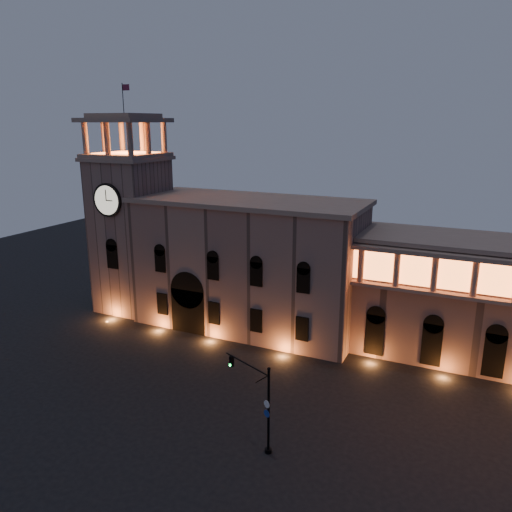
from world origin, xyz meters
The scene contains 4 objects.
ground centered at (0.00, 0.00, 0.00)m, with size 160.00×160.00×0.00m, color black.
government_building centered at (-2.08, 21.93, 8.77)m, with size 30.80×12.80×17.60m.
clock_tower centered at (-20.50, 20.98, 12.50)m, with size 9.80×9.80×32.40m.
traffic_light centered at (10.75, -2.05, 4.22)m, with size 5.42×2.61×8.04m.
Camera 1 is at (26.17, -36.19, 27.26)m, focal length 35.00 mm.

